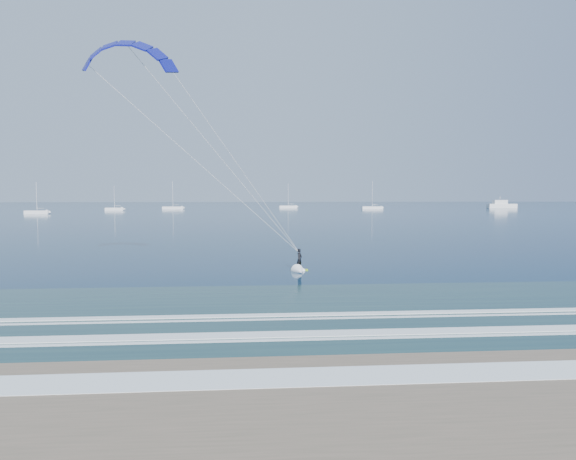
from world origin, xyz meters
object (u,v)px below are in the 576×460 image
(sailboat_2, at_px, (173,208))
(sailboat_1, at_px, (115,209))
(kitesurfer_rig, at_px, (220,158))
(sailboat_3, at_px, (288,207))
(sailboat_0, at_px, (37,212))
(motor_yacht, at_px, (501,205))
(sailboat_4, at_px, (372,208))

(sailboat_2, bearing_deg, sailboat_1, -139.15)
(kitesurfer_rig, height_order, sailboat_2, kitesurfer_rig)
(sailboat_3, bearing_deg, sailboat_0, -142.24)
(kitesurfer_rig, relative_size, sailboat_1, 1.82)
(kitesurfer_rig, relative_size, sailboat_3, 1.58)
(motor_yacht, height_order, sailboat_4, sailboat_4)
(sailboat_0, xyz_separation_m, sailboat_1, (17.02, 37.43, -0.00))
(kitesurfer_rig, bearing_deg, sailboat_2, 99.18)
(kitesurfer_rig, relative_size, sailboat_4, 1.46)
(sailboat_4, bearing_deg, sailboat_2, 176.93)
(sailboat_0, xyz_separation_m, sailboat_4, (131.63, 51.27, 0.01))
(kitesurfer_rig, xyz_separation_m, sailboat_1, (-54.03, 180.76, -9.09))
(kitesurfer_rig, height_order, motor_yacht, kitesurfer_rig)
(motor_yacht, xyz_separation_m, sailboat_0, (-200.49, -63.02, -0.89))
(kitesurfer_rig, relative_size, sailboat_2, 1.50)
(sailboat_1, xyz_separation_m, sailboat_2, (21.76, 18.82, 0.01))
(sailboat_1, xyz_separation_m, sailboat_4, (114.61, 13.83, 0.02))
(kitesurfer_rig, bearing_deg, motor_yacht, 57.90)
(sailboat_4, bearing_deg, sailboat_3, 150.50)
(sailboat_4, bearing_deg, motor_yacht, 9.69)
(kitesurfer_rig, bearing_deg, sailboat_1, 106.64)
(motor_yacht, relative_size, sailboat_1, 1.37)
(sailboat_3, height_order, sailboat_4, sailboat_4)
(kitesurfer_rig, height_order, sailboat_1, kitesurfer_rig)
(sailboat_1, bearing_deg, sailboat_3, 24.64)
(sailboat_2, xyz_separation_m, sailboat_3, (55.03, 16.41, -0.00))
(sailboat_0, height_order, sailboat_2, sailboat_2)
(sailboat_1, bearing_deg, sailboat_4, 6.88)
(sailboat_2, height_order, sailboat_4, sailboat_4)
(kitesurfer_rig, distance_m, sailboat_0, 160.22)
(motor_yacht, xyz_separation_m, sailboat_4, (-68.86, -11.75, -0.88))
(sailboat_0, bearing_deg, sailboat_2, 55.42)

